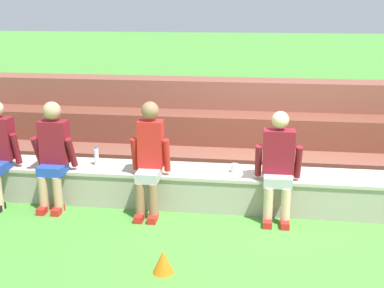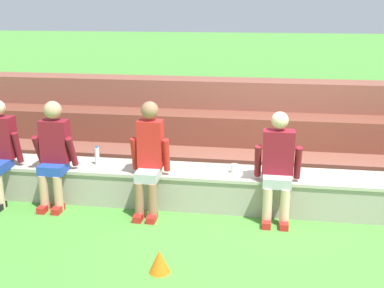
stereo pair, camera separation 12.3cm
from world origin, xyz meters
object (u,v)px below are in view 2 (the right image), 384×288
object	(u,v)px
plastic_cup_left_end	(235,168)
sports_cone	(160,261)
person_right_of_center	(278,165)
person_center	(149,157)
person_left_of_center	(54,152)
water_bottle_mid_right	(97,156)

from	to	relation	value
plastic_cup_left_end	sports_cone	world-z (taller)	plastic_cup_left_end
person_right_of_center	plastic_cup_left_end	bearing A→B (deg)	151.24
sports_cone	person_center	bearing A→B (deg)	107.26
person_left_of_center	person_right_of_center	xyz separation A→B (m)	(2.78, 0.00, -0.03)
person_left_of_center	person_right_of_center	bearing A→B (deg)	0.07
water_bottle_mid_right	plastic_cup_left_end	size ratio (longest dim) A/B	2.27
water_bottle_mid_right	person_center	bearing A→B (deg)	-23.46
person_right_of_center	plastic_cup_left_end	size ratio (longest dim) A/B	11.82
person_left_of_center	sports_cone	distance (m)	2.25
person_left_of_center	water_bottle_mid_right	xyz separation A→B (m)	(0.44, 0.33, -0.14)
person_center	sports_cone	world-z (taller)	person_center
person_left_of_center	sports_cone	xyz separation A→B (m)	(1.66, -1.38, -0.61)
person_right_of_center	water_bottle_mid_right	xyz separation A→B (m)	(-2.34, 0.32, -0.11)
person_center	person_right_of_center	size ratio (longest dim) A/B	1.06
person_left_of_center	person_center	distance (m)	1.24
person_center	person_right_of_center	distance (m)	1.55
person_center	person_right_of_center	xyz separation A→B (m)	(1.54, 0.02, -0.03)
person_left_of_center	person_center	bearing A→B (deg)	-0.81
person_left_of_center	plastic_cup_left_end	distance (m)	2.29
person_right_of_center	sports_cone	size ratio (longest dim) A/B	5.70
plastic_cup_left_end	person_center	bearing A→B (deg)	-163.25
person_right_of_center	water_bottle_mid_right	size ratio (longest dim) A/B	5.21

